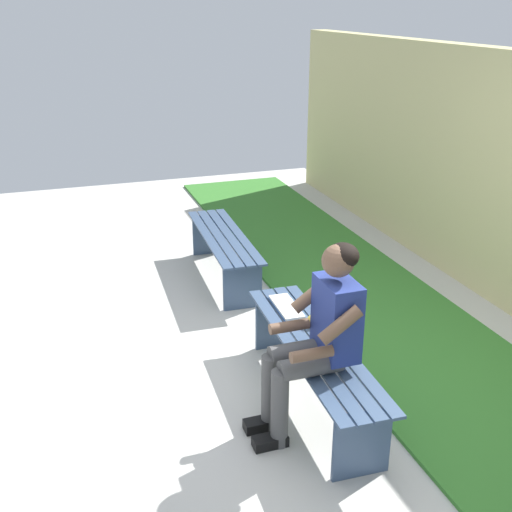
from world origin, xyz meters
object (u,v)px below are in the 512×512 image
Objects in this scene: bench_near at (313,357)px; bench_far at (224,246)px; book_open at (287,307)px; apple at (313,321)px; person_seated at (318,333)px.

bench_near is 1.10× the size of bench_far.
bench_near is at bearing -178.70° from book_open.
book_open is (0.32, 0.07, -0.03)m from apple.
apple is (0.21, -0.08, 0.15)m from bench_near.
person_seated is 14.31× the size of apple.
apple is 0.33m from book_open.
person_seated is (-2.47, 0.10, 0.35)m from bench_far.
bench_near is at bearing -20.42° from person_seated.
person_seated is 0.55m from apple.
book_open reaches higher than bench_near.
bench_near is 0.54m from book_open.
bench_near is 4.32× the size of book_open.
apple is at bearing -20.67° from person_seated.
bench_far is at bearing 2.34° from apple.
person_seated is at bearing 177.65° from bench_far.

